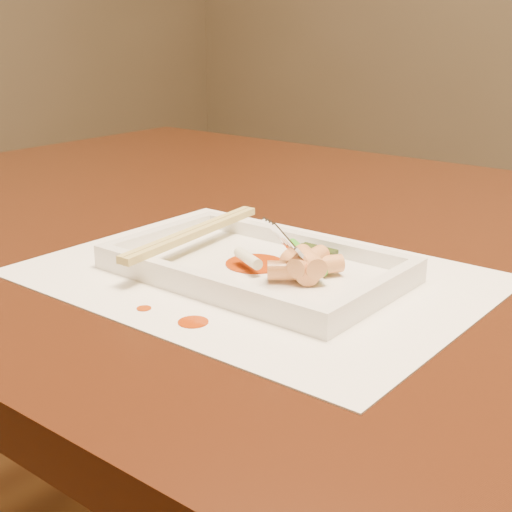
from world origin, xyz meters
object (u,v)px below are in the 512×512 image
Objects in this scene: plate_base at (256,271)px; chopstick_a at (190,232)px; placemat at (256,275)px; table at (313,307)px; fork at (334,195)px.

plate_base is 0.08m from chopstick_a.
chopstick_a is (-0.08, 0.00, 0.03)m from placemat.
plate_base is at bearing 0.00° from placemat.
table is 6.89× the size of chopstick_a.
placemat is at bearing 180.00° from plate_base.
chopstick_a reaches higher than table.
fork is at bearing 14.42° from placemat.
fork reaches higher than table.
placemat is 1.97× the size of chopstick_a.
plate_base is (0.00, 0.00, 0.00)m from placemat.
chopstick_a is 1.45× the size of fork.
placemat is 0.09m from chopstick_a.
table is 10.00× the size of fork.
table is 5.38× the size of plate_base.
plate_base is at bearing 0.00° from chopstick_a.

